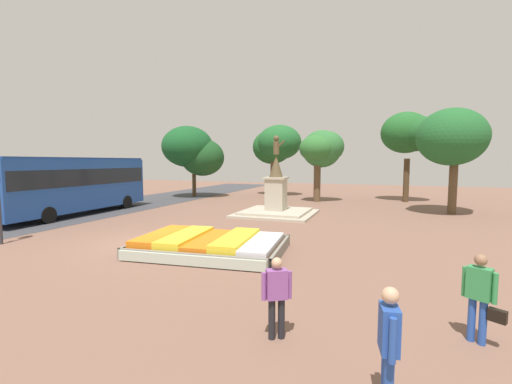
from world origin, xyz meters
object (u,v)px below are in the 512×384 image
at_px(flower_planter, 209,245).
at_px(pedestrian_crossing_plaza, 389,341).
at_px(city_bus, 74,182).
at_px(pedestrian_near_planter, 277,293).
at_px(statue_monument, 276,201).
at_px(pedestrian_with_handbag, 480,294).

height_order(flower_planter, pedestrian_crossing_plaza, pedestrian_crossing_plaza).
height_order(city_bus, pedestrian_near_planter, city_bus).
bearing_deg(city_bus, flower_planter, -22.47).
relative_size(city_bus, pedestrian_crossing_plaza, 6.10).
bearing_deg(pedestrian_crossing_plaza, statue_monument, 111.86).
bearing_deg(city_bus, statue_monument, 20.25).
xyz_separation_m(pedestrian_with_handbag, pedestrian_crossing_plaza, (-1.56, -2.41, 0.06)).
bearing_deg(statue_monument, pedestrian_near_planter, -73.06).
relative_size(flower_planter, pedestrian_crossing_plaza, 3.29).
relative_size(pedestrian_with_handbag, pedestrian_near_planter, 1.07).
height_order(city_bus, pedestrian_crossing_plaza, city_bus).
height_order(statue_monument, pedestrian_crossing_plaza, statue_monument).
bearing_deg(pedestrian_near_planter, city_bus, 148.21).
bearing_deg(statue_monument, city_bus, -159.75).
bearing_deg(statue_monument, pedestrian_with_handbag, -59.23).
distance_m(flower_planter, pedestrian_with_handbag, 8.45).
relative_size(statue_monument, city_bus, 0.47).
height_order(city_bus, pedestrian_with_handbag, city_bus).
bearing_deg(statue_monument, flower_planter, -88.33).
bearing_deg(flower_planter, statue_monument, 91.67).
height_order(pedestrian_near_planter, pedestrian_crossing_plaza, pedestrian_crossing_plaza).
height_order(flower_planter, pedestrian_near_planter, pedestrian_near_planter).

